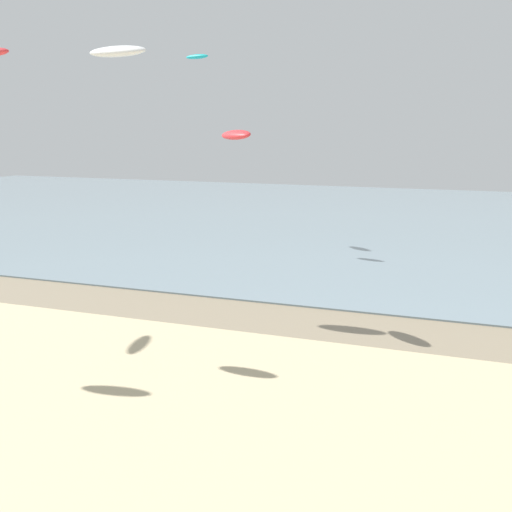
% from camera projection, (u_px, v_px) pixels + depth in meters
% --- Properties ---
extents(wet_sand_strip, '(120.00, 5.08, 0.01)m').
position_uv_depth(wet_sand_strip, '(289.00, 320.00, 32.84)').
color(wet_sand_strip, gray).
rests_on(wet_sand_strip, ground).
extents(sea, '(160.00, 70.00, 0.10)m').
position_uv_depth(sea, '(400.00, 220.00, 67.23)').
color(sea, gray).
rests_on(sea, ground).
extents(kite_aloft_1, '(2.60, 2.40, 0.64)m').
position_uv_depth(kite_aloft_1, '(236.00, 135.00, 30.94)').
color(kite_aloft_1, red).
extents(kite_aloft_3, '(2.25, 1.27, 0.40)m').
position_uv_depth(kite_aloft_3, '(197.00, 57.00, 48.65)').
color(kite_aloft_3, '#19B2B7').
extents(kite_aloft_8, '(3.39, 1.30, 0.82)m').
position_uv_depth(kite_aloft_8, '(118.00, 51.00, 32.68)').
color(kite_aloft_8, white).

